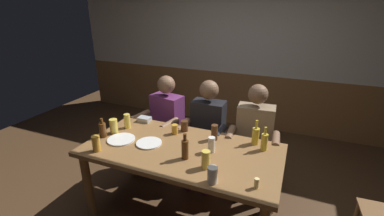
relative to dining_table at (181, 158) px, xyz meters
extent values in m
plane|color=#4C331E|center=(0.00, 0.14, -0.67)|extent=(7.42, 7.42, 0.00)
cube|color=beige|center=(0.00, 2.45, 1.08)|extent=(6.18, 0.12, 1.64)
cube|color=brown|center=(0.00, 2.45, -0.20)|extent=(6.18, 0.12, 0.93)
cube|color=brown|center=(0.00, 0.00, 0.09)|extent=(1.81, 0.91, 0.04)
cylinder|color=brown|center=(-0.82, -0.38, -0.30)|extent=(0.08, 0.08, 0.73)
cylinder|color=brown|center=(-0.82, 0.38, -0.30)|extent=(0.08, 0.08, 0.73)
cylinder|color=brown|center=(0.82, 0.38, -0.30)|extent=(0.08, 0.08, 0.73)
cube|color=#6B2D66|center=(-0.54, 0.76, 0.05)|extent=(0.42, 0.28, 0.52)
sphere|color=brown|center=(-0.54, 0.76, 0.45)|extent=(0.22, 0.22, 0.22)
cylinder|color=#2D4C84|center=(-0.46, 0.60, -0.19)|extent=(0.20, 0.41, 0.13)
cylinder|color=#2D4C84|center=(-0.67, 0.64, -0.19)|extent=(0.20, 0.41, 0.13)
cylinder|color=#2D4C84|center=(-0.50, 0.40, -0.46)|extent=(0.10, 0.10, 0.42)
cylinder|color=#2D4C84|center=(-0.71, 0.44, -0.46)|extent=(0.10, 0.10, 0.42)
cylinder|color=brown|center=(-0.37, 0.47, 0.08)|extent=(0.13, 0.29, 0.08)
cylinder|color=brown|center=(-0.81, 0.55, 0.08)|extent=(0.13, 0.29, 0.08)
cube|color=black|center=(0.00, 0.76, 0.05)|extent=(0.38, 0.23, 0.52)
sphere|color=brown|center=(0.00, 0.76, 0.45)|extent=(0.22, 0.22, 0.22)
cylinder|color=#6B2D66|center=(0.11, 0.61, -0.19)|extent=(0.13, 0.42, 0.13)
cylinder|color=#6B2D66|center=(-0.10, 0.60, -0.19)|extent=(0.13, 0.42, 0.13)
cylinder|color=#6B2D66|center=(0.11, 0.40, -0.46)|extent=(0.10, 0.10, 0.42)
cylinder|color=#6B2D66|center=(-0.10, 0.40, -0.46)|extent=(0.10, 0.10, 0.42)
cylinder|color=black|center=(0.22, 0.51, 0.08)|extent=(0.08, 0.28, 0.08)
cylinder|color=brown|center=(-0.22, 0.50, 0.08)|extent=(0.08, 0.28, 0.08)
cube|color=#997F60|center=(0.54, 0.76, 0.06)|extent=(0.41, 0.24, 0.54)
sphere|color=brown|center=(0.54, 0.76, 0.47)|extent=(0.21, 0.21, 0.21)
cylinder|color=black|center=(0.66, 0.63, -0.19)|extent=(0.16, 0.39, 0.13)
cylinder|color=black|center=(0.45, 0.61, -0.19)|extent=(0.16, 0.39, 0.13)
cylinder|color=black|center=(0.68, 0.44, -0.46)|extent=(0.10, 0.10, 0.42)
cylinder|color=black|center=(0.46, 0.42, -0.46)|extent=(0.10, 0.10, 0.42)
cylinder|color=brown|center=(0.79, 0.53, 0.09)|extent=(0.10, 0.29, 0.08)
cylinder|color=brown|center=(0.34, 0.49, 0.09)|extent=(0.10, 0.29, 0.08)
cylinder|color=#F9E08C|center=(0.73, -0.30, 0.15)|extent=(0.04, 0.04, 0.08)
cube|color=#B2B7BC|center=(-0.64, 0.39, 0.13)|extent=(0.14, 0.10, 0.05)
cylinder|color=white|center=(-0.61, -0.08, 0.11)|extent=(0.27, 0.27, 0.01)
cylinder|color=white|center=(-0.32, -0.04, 0.11)|extent=(0.24, 0.24, 0.01)
cylinder|color=gold|center=(0.61, 0.35, 0.18)|extent=(0.07, 0.07, 0.16)
cylinder|color=gold|center=(0.61, 0.35, 0.30)|extent=(0.02, 0.02, 0.08)
cylinder|color=gold|center=(0.70, 0.26, 0.18)|extent=(0.06, 0.06, 0.16)
cylinder|color=gold|center=(0.70, 0.26, 0.30)|extent=(0.02, 0.02, 0.07)
cylinder|color=#593314|center=(-0.82, -0.09, 0.18)|extent=(0.07, 0.07, 0.15)
cylinder|color=#593314|center=(-0.82, -0.09, 0.28)|extent=(0.03, 0.03, 0.05)
cylinder|color=#593314|center=(0.10, -0.14, 0.19)|extent=(0.06, 0.06, 0.17)
cylinder|color=#593314|center=(0.10, -0.14, 0.31)|extent=(0.03, 0.03, 0.07)
cylinder|color=gold|center=(-0.18, 0.24, 0.16)|extent=(0.07, 0.07, 0.10)
cylinder|color=#E5C64C|center=(-0.72, 0.18, 0.18)|extent=(0.07, 0.07, 0.16)
cylinder|color=#4C2D19|center=(0.23, 0.28, 0.18)|extent=(0.07, 0.07, 0.16)
cylinder|color=#E5C64C|center=(-0.77, 0.02, 0.18)|extent=(0.08, 0.08, 0.15)
cylinder|color=#E5C64C|center=(0.31, -0.21, 0.18)|extent=(0.07, 0.07, 0.15)
cylinder|color=#4C2D19|center=(-0.12, 0.34, 0.16)|extent=(0.08, 0.08, 0.11)
cylinder|color=white|center=(0.28, 0.05, 0.18)|extent=(0.06, 0.06, 0.14)
cylinder|color=white|center=(0.42, -0.37, 0.17)|extent=(0.08, 0.08, 0.13)
cylinder|color=gold|center=(-0.69, -0.33, 0.18)|extent=(0.07, 0.07, 0.15)
camera|label=1|loc=(0.90, -1.91, 1.33)|focal=24.53mm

